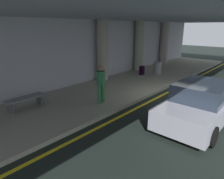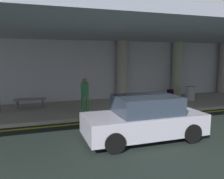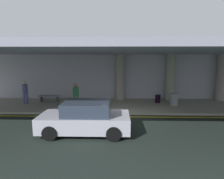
{
  "view_description": "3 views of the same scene",
  "coord_description": "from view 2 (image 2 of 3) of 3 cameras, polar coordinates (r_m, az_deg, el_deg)",
  "views": [
    {
      "loc": [
        -8.93,
        -3.9,
        3.4
      ],
      "look_at": [
        -2.55,
        1.75,
        0.72
      ],
      "focal_mm": 32.11,
      "sensor_mm": 36.0,
      "label": 1
    },
    {
      "loc": [
        -5.24,
        -8.77,
        2.82
      ],
      "look_at": [
        -1.55,
        2.21,
        1.17
      ],
      "focal_mm": 37.06,
      "sensor_mm": 36.0,
      "label": 2
    },
    {
      "loc": [
        -0.29,
        -9.94,
        3.4
      ],
      "look_at": [
        -0.61,
        2.56,
        1.34
      ],
      "focal_mm": 29.47,
      "sensor_mm": 36.0,
      "label": 3
    }
  ],
  "objects": [
    {
      "name": "ceiling_overhang",
      "position": [
        12.57,
        6.32,
        13.21
      ],
      "size": [
        28.0,
        13.2,
        0.3
      ],
      "primitive_type": "cube",
      "color": "#8B8F9F",
      "rests_on": "support_column_far_left"
    },
    {
      "name": "support_column_left_mid",
      "position": [
        16.43,
        15.74,
        4.85
      ],
      "size": [
        0.69,
        0.69,
        3.65
      ],
      "primitive_type": "cylinder",
      "color": "#9AA088",
      "rests_on": "sidewalk"
    },
    {
      "name": "bench_metal",
      "position": [
        12.88,
        -19.52,
        -2.74
      ],
      "size": [
        1.6,
        0.5,
        0.48
      ],
      "color": "slate",
      "rests_on": "sidewalk"
    },
    {
      "name": "car_silver",
      "position": [
        8.07,
        7.96,
        -7.12
      ],
      "size": [
        4.1,
        1.92,
        1.5
      ],
      "rotation": [
        0.0,
        0.0,
        -0.04
      ],
      "color": "#B2B1C0",
      "rests_on": "ground"
    },
    {
      "name": "trash_bin_steel",
      "position": [
        15.03,
        18.73,
        -0.92
      ],
      "size": [
        0.56,
        0.56,
        0.85
      ],
      "primitive_type": "cylinder",
      "color": "gray",
      "rests_on": "sidewalk"
    },
    {
      "name": "support_column_far_left",
      "position": [
        14.56,
        2.57,
        4.77
      ],
      "size": [
        0.69,
        0.69,
        3.65
      ],
      "primitive_type": "cylinder",
      "color": "#9E968A",
      "rests_on": "sidewalk"
    },
    {
      "name": "terminal_back_wall",
      "position": [
        15.09,
        1.79,
        4.6
      ],
      "size": [
        26.0,
        0.3,
        3.8
      ],
      "primitive_type": "cube",
      "color": "#B6B5BF",
      "rests_on": "ground"
    },
    {
      "name": "ground_plane",
      "position": [
        10.6,
        11.94,
        -7.52
      ],
      "size": [
        60.0,
        60.0,
        0.0
      ],
      "primitive_type": "plane",
      "color": "black"
    },
    {
      "name": "support_column_center",
      "position": [
        18.97,
        25.82,
        4.75
      ],
      "size": [
        0.69,
        0.69,
        3.65
      ],
      "primitive_type": "cylinder",
      "color": "#A59692",
      "rests_on": "sidewalk"
    },
    {
      "name": "person_waiting_for_ride",
      "position": [
        11.12,
        -6.73,
        -0.79
      ],
      "size": [
        0.38,
        0.38,
        1.68
      ],
      "rotation": [
        0.0,
        0.0,
        3.54
      ],
      "color": "#326D47",
      "rests_on": "sidewalk"
    },
    {
      "name": "suitcase_upright_primary",
      "position": [
        15.02,
        14.14,
        -1.18
      ],
      "size": [
        0.36,
        0.22,
        0.9
      ],
      "rotation": [
        0.0,
        0.0,
        -0.11
      ],
      "color": "black",
      "rests_on": "sidewalk"
    },
    {
      "name": "lane_stripe_yellow",
      "position": [
        11.14,
        10.25,
        -6.68
      ],
      "size": [
        26.0,
        0.14,
        0.01
      ],
      "primitive_type": "cube",
      "color": "yellow",
      "rests_on": "ground"
    },
    {
      "name": "sidewalk",
      "position": [
        13.26,
        5.15,
        -3.88
      ],
      "size": [
        26.0,
        4.2,
        0.15
      ],
      "primitive_type": "cube",
      "color": "#A09D8B",
      "rests_on": "ground"
    }
  ]
}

